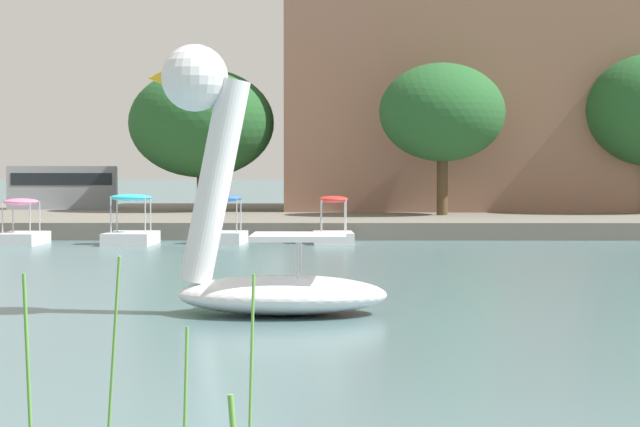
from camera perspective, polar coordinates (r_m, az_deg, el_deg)
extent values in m
cube|color=#6B665B|center=(44.89, 0.69, -0.20)|extent=(134.79, 21.44, 0.52)
ellipsoid|color=white|center=(16.55, -1.88, -4.05)|extent=(3.02, 1.81, 0.55)
cylinder|color=white|center=(16.53, -5.22, 1.62)|extent=(1.03, 0.47, 2.97)
sphere|color=white|center=(16.62, -6.23, 6.69)|extent=(0.97, 0.97, 0.96)
cone|color=yellow|center=(16.67, -7.55, 6.67)|extent=(0.58, 0.53, 0.53)
cube|color=white|center=(16.47, -1.05, -1.16)|extent=(1.36, 1.39, 0.08)
cylinder|color=silver|center=(17.11, -0.97, -1.98)|extent=(0.04, 0.04, 0.56)
cylinder|color=silver|center=(15.87, -1.12, -2.29)|extent=(0.04, 0.04, 0.56)
cube|color=white|center=(32.84, 0.66, -1.21)|extent=(1.19, 1.91, 0.33)
ellipsoid|color=red|center=(32.79, 0.66, 0.71)|extent=(0.89, 1.00, 0.20)
cylinder|color=#B7B7BF|center=(33.18, 0.04, -0.08)|extent=(0.04, 0.04, 0.94)
cylinder|color=#B7B7BF|center=(33.21, 1.23, -0.08)|extent=(0.04, 0.04, 0.94)
cylinder|color=#B7B7BF|center=(32.41, 0.08, -0.13)|extent=(0.04, 0.04, 0.94)
cylinder|color=#B7B7BF|center=(32.43, 1.30, -0.13)|extent=(0.04, 0.04, 0.94)
cube|color=white|center=(32.79, -4.65, -1.20)|extent=(1.12, 1.78, 0.34)
ellipsoid|color=blue|center=(32.74, -4.65, 0.76)|extent=(0.94, 0.99, 0.20)
cylinder|color=#B7B7BF|center=(33.18, -5.14, -0.05)|extent=(0.04, 0.04, 0.95)
cylinder|color=#B7B7BF|center=(33.06, -3.95, -0.05)|extent=(0.04, 0.04, 0.95)
cylinder|color=#B7B7BF|center=(32.46, -5.37, -0.10)|extent=(0.04, 0.04, 0.95)
cylinder|color=#B7B7BF|center=(32.34, -4.15, -0.10)|extent=(0.04, 0.04, 0.95)
cube|color=white|center=(32.83, -9.35, -1.22)|extent=(1.36, 2.13, 0.34)
ellipsoid|color=#2DB7D1|center=(32.78, -9.36, 0.79)|extent=(1.23, 1.05, 0.20)
cylinder|color=#B7B7BF|center=(33.29, -10.02, -0.04)|extent=(0.04, 0.04, 0.98)
cylinder|color=#B7B7BF|center=(33.10, -8.40, -0.04)|extent=(0.04, 0.04, 0.98)
cylinder|color=#B7B7BF|center=(32.50, -10.33, -0.09)|extent=(0.04, 0.04, 0.98)
cylinder|color=#B7B7BF|center=(32.31, -8.66, -0.09)|extent=(0.04, 0.04, 0.98)
cube|color=white|center=(33.45, -14.57, -1.20)|extent=(1.22, 1.98, 0.34)
ellipsoid|color=pink|center=(33.41, -14.59, 0.56)|extent=(1.01, 1.20, 0.20)
cylinder|color=#B7B7BF|center=(33.99, -14.98, -0.14)|extent=(0.04, 0.04, 0.86)
cylinder|color=#B7B7BF|center=(33.76, -13.72, -0.15)|extent=(0.04, 0.04, 0.86)
cylinder|color=#B7B7BF|center=(33.09, -15.46, -0.21)|extent=(0.04, 0.04, 0.86)
cylinder|color=#B7B7BF|center=(32.87, -14.18, -0.21)|extent=(0.04, 0.04, 0.86)
cylinder|color=#4C3823|center=(40.70, 6.08, 2.34)|extent=(0.39, 0.39, 3.43)
ellipsoid|color=#235628|center=(40.75, 6.09, 5.01)|extent=(6.28, 6.46, 3.46)
cylinder|color=#423323|center=(44.84, -5.89, 1.64)|extent=(0.37, 0.37, 2.37)
ellipsoid|color=#235628|center=(44.88, -5.90, 4.49)|extent=(6.60, 6.38, 4.23)
cube|color=gray|center=(48.58, -12.59, 1.27)|extent=(4.61, 2.60, 1.76)
cube|color=black|center=(48.58, -12.60, 1.68)|extent=(4.27, 2.58, 0.49)
cube|color=#996B56|center=(49.57, 11.72, 6.58)|extent=(22.66, 12.91, 10.90)
cylinder|color=#568E38|center=(6.24, -3.48, -9.87)|extent=(0.06, 0.04, 1.50)
cylinder|color=#568E38|center=(6.78, -14.20, -9.08)|extent=(0.06, 0.06, 1.47)
cylinder|color=#568E38|center=(6.64, -10.33, -8.79)|extent=(0.16, 0.22, 1.57)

